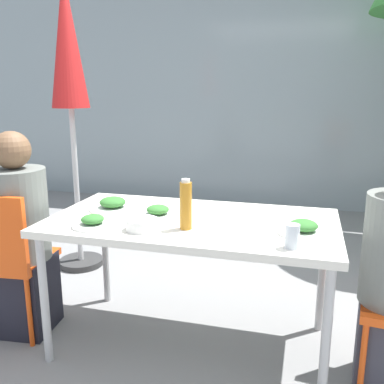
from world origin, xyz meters
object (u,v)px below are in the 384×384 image
Objects in this scene: bottle at (186,205)px; closed_umbrella at (68,60)px; chair_left at (6,253)px; drinking_cup at (292,236)px; salad_bowl at (142,224)px; person_left at (20,240)px.

closed_umbrella is at bearing 139.60° from bottle.
closed_umbrella reaches higher than chair_left.
drinking_cup is 0.68× the size of salad_bowl.
salad_bowl is at bearing -47.65° from closed_umbrella.
closed_umbrella is 14.37× the size of salad_bowl.
bottle is 0.54m from drinking_cup.
closed_umbrella is at bearing 132.35° from salad_bowl.
closed_umbrella reaches higher than salad_bowl.
person_left is 11.21× the size of drinking_cup.
person_left is 4.74× the size of bottle.
drinking_cup is (1.56, -0.20, 0.24)m from person_left.
salad_bowl is (-0.73, 0.06, -0.03)m from drinking_cup.
closed_umbrella reaches higher than bottle.
chair_left is 8.16× the size of drinking_cup.
closed_umbrella reaches higher than drinking_cup.
chair_left is 0.11m from person_left.
chair_left is at bearing -179.07° from bottle.
chair_left is 1.63m from drinking_cup.
person_left is 1.08m from bottle.
drinking_cup is (1.60, -0.12, 0.29)m from chair_left.
salad_bowl is at bearing -15.32° from person_left.
bottle is (1.08, 0.02, 0.36)m from chair_left.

